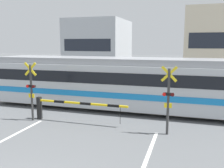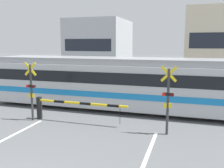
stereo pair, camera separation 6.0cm
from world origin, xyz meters
name	(u,v)px [view 1 (the left image)]	position (x,y,z in m)	size (l,w,h in m)	color
rail_track_near	(112,110)	(0.00, 9.48, 0.04)	(50.00, 0.10, 0.08)	#6B6051
rail_track_far	(119,105)	(0.00, 10.91, 0.04)	(50.00, 0.10, 0.08)	#6B6051
commuter_train	(122,82)	(0.40, 10.20, 1.63)	(15.93, 3.00, 3.04)	#B7BCC1
crossing_barrier_near	(63,106)	(-1.81, 6.91, 0.81)	(4.81, 0.20, 1.16)	black
crossing_barrier_far	(153,89)	(1.81, 12.94, 0.81)	(4.81, 0.20, 1.16)	black
crossing_signal_left	(31,89)	(-3.36, 6.59, 1.63)	(0.68, 0.15, 2.96)	#333333
crossing_signal_right	(168,97)	(3.36, 6.59, 1.63)	(0.68, 0.15, 2.96)	#333333
pedestrian	(121,80)	(-1.14, 15.64, 0.88)	(0.38, 0.22, 1.55)	brown
building_left_of_street	(99,48)	(-6.80, 25.84, 3.36)	(6.58, 7.93, 6.71)	#B2B7BC
building_right_of_street	(211,44)	(6.30, 25.84, 3.77)	(5.60, 7.93, 7.54)	beige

